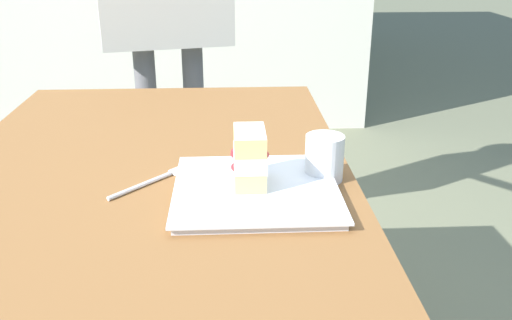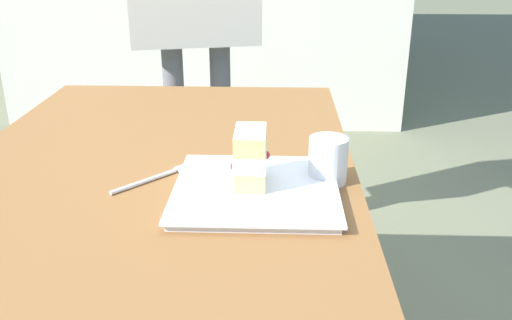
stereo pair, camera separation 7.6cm
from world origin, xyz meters
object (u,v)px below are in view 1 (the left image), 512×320
at_px(cake_slice, 250,157).
at_px(patio_table, 153,222).
at_px(coffee_cup, 324,157).
at_px(dessert_fork, 155,181).
at_px(dessert_plate, 256,190).

bearing_deg(cake_slice, patio_table, 55.84).
bearing_deg(patio_table, coffee_cup, -104.37).
distance_m(patio_table, dessert_fork, 0.16).
bearing_deg(dessert_plate, cake_slice, 38.00).
bearing_deg(coffee_cup, dessert_plate, 115.11).
bearing_deg(dessert_fork, patio_table, 14.97).
height_order(dessert_plate, cake_slice, cake_slice).
xyz_separation_m(patio_table, cake_slice, (-0.13, -0.19, 0.19)).
relative_size(patio_table, dessert_fork, 8.58).
xyz_separation_m(cake_slice, coffee_cup, (0.05, -0.14, -0.02)).
relative_size(dessert_fork, coffee_cup, 1.60).
bearing_deg(dessert_fork, cake_slice, -105.05).
relative_size(cake_slice, coffee_cup, 1.16).
xyz_separation_m(dessert_plate, coffee_cup, (0.06, -0.13, 0.04)).
bearing_deg(coffee_cup, dessert_fork, 90.11).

